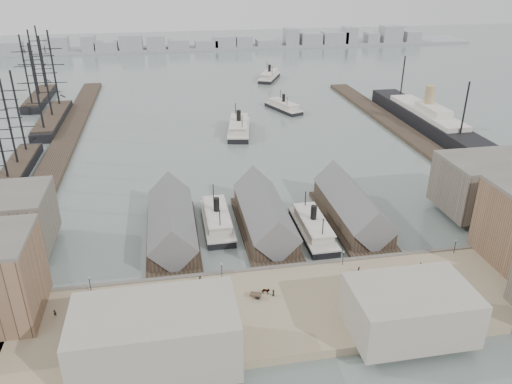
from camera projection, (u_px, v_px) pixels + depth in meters
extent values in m
plane|color=slate|center=(277.00, 262.00, 127.98)|extent=(900.00, 900.00, 0.00)
cube|color=gray|center=(297.00, 308.00, 109.76)|extent=(180.00, 30.00, 2.00)
cube|color=#59544C|center=(282.00, 270.00, 122.87)|extent=(180.00, 1.20, 2.30)
cube|color=#2D231C|center=(64.00, 145.00, 205.55)|extent=(10.00, 220.00, 1.60)
cube|color=#2D231C|center=(405.00, 132.00, 220.41)|extent=(10.00, 180.00, 1.60)
cube|color=#2D231C|center=(173.00, 238.00, 137.73)|extent=(14.00, 42.00, 1.20)
cube|color=#2D231C|center=(172.00, 227.00, 137.30)|extent=(12.00, 36.00, 5.00)
cube|color=#59595B|center=(171.00, 218.00, 136.19)|extent=(12.60, 37.00, 12.60)
cube|color=#2D231C|center=(265.00, 230.00, 141.96)|extent=(14.00, 42.00, 1.20)
cube|color=#2D231C|center=(264.00, 219.00, 141.53)|extent=(12.00, 36.00, 5.00)
cube|color=#59595B|center=(264.00, 210.00, 140.42)|extent=(12.60, 37.00, 12.60)
cube|color=#2D231C|center=(352.00, 222.00, 146.19)|extent=(14.00, 42.00, 1.20)
cube|color=#2D231C|center=(351.00, 211.00, 145.76)|extent=(12.00, 36.00, 5.00)
cube|color=#59595B|center=(352.00, 203.00, 144.65)|extent=(12.60, 37.00, 12.60)
cube|color=#60564C|center=(490.00, 185.00, 148.34)|extent=(28.00, 20.00, 15.00)
cube|color=gray|center=(410.00, 310.00, 99.78)|extent=(24.00, 16.00, 10.00)
cube|color=gray|center=(156.00, 337.00, 91.22)|extent=(30.00, 16.00, 12.00)
cylinder|color=black|center=(90.00, 285.00, 112.81)|extent=(0.16, 0.16, 3.60)
sphere|color=beige|center=(89.00, 278.00, 112.00)|extent=(0.44, 0.44, 0.44)
cylinder|color=black|center=(222.00, 271.00, 117.70)|extent=(0.16, 0.16, 3.60)
sphere|color=beige|center=(222.00, 264.00, 116.88)|extent=(0.44, 0.44, 0.44)
cylinder|color=black|center=(343.00, 258.00, 122.58)|extent=(0.16, 0.16, 3.60)
sphere|color=beige|center=(344.00, 252.00, 121.77)|extent=(0.44, 0.44, 0.44)
cylinder|color=black|center=(455.00, 247.00, 127.46)|extent=(0.16, 0.16, 3.60)
sphere|color=beige|center=(456.00, 241.00, 126.65)|extent=(0.44, 0.44, 0.44)
cube|color=gray|center=(191.00, 47.00, 430.06)|extent=(500.00, 40.00, 2.00)
cube|color=gray|center=(9.00, 49.00, 395.78)|extent=(20.65, 14.00, 10.28)
cube|color=gray|center=(38.00, 50.00, 399.94)|extent=(14.71, 14.00, 7.23)
cube|color=gray|center=(57.00, 45.00, 401.20)|extent=(17.63, 14.00, 13.23)
cube|color=gray|center=(89.00, 44.00, 405.11)|extent=(10.74, 14.00, 13.58)
cube|color=gray|center=(106.00, 47.00, 408.38)|extent=(18.06, 14.00, 8.64)
cube|color=gray|center=(131.00, 43.00, 410.64)|extent=(18.55, 14.00, 13.29)
cube|color=gray|center=(156.00, 43.00, 414.10)|extent=(15.33, 14.00, 12.47)
cube|color=gray|center=(178.00, 45.00, 417.89)|extent=(17.56, 14.00, 8.72)
cube|color=gray|center=(206.00, 45.00, 421.91)|extent=(18.76, 14.00, 7.63)
cube|color=gray|center=(225.00, 43.00, 423.91)|extent=(17.61, 14.00, 10.35)
cube|color=gray|center=(244.00, 42.00, 426.56)|extent=(13.38, 14.00, 10.30)
cube|color=gray|center=(268.00, 43.00, 430.82)|extent=(20.73, 14.00, 6.75)
cube|color=gray|center=(291.00, 38.00, 432.21)|extent=(11.51, 14.00, 15.57)
cube|color=gray|center=(311.00, 40.00, 436.03)|extent=(18.17, 14.00, 11.26)
cube|color=gray|center=(334.00, 39.00, 439.44)|extent=(21.81, 14.00, 11.83)
cube|color=gray|center=(349.00, 36.00, 440.91)|extent=(11.12, 14.00, 15.50)
cube|color=gray|center=(371.00, 38.00, 445.38)|extent=(10.90, 14.00, 10.29)
cube|color=gray|center=(391.00, 35.00, 447.18)|extent=(17.95, 14.00, 15.72)
cube|color=gray|center=(411.00, 37.00, 451.55)|extent=(14.21, 14.00, 10.51)
cube|color=black|center=(217.00, 223.00, 144.90)|extent=(7.60, 26.61, 1.71)
cube|color=beige|center=(217.00, 219.00, 144.38)|extent=(7.98, 26.61, 0.48)
cube|color=beige|center=(217.00, 215.00, 143.81)|extent=(6.18, 19.01, 2.09)
cube|color=beige|center=(217.00, 211.00, 143.24)|extent=(6.65, 20.91, 0.38)
cylinder|color=black|center=(216.00, 205.00, 142.35)|extent=(1.71, 1.71, 4.28)
cylinder|color=black|center=(213.00, 193.00, 150.04)|extent=(0.29, 0.29, 5.70)
cylinder|color=black|center=(220.00, 219.00, 134.82)|extent=(0.29, 0.29, 5.70)
cube|color=black|center=(313.00, 231.00, 140.57)|extent=(7.54, 26.39, 1.70)
cube|color=beige|center=(313.00, 228.00, 140.05)|extent=(7.92, 26.39, 0.47)
cube|color=beige|center=(313.00, 224.00, 139.49)|extent=(6.13, 18.85, 2.07)
cube|color=beige|center=(313.00, 219.00, 138.92)|extent=(6.60, 20.73, 0.38)
cylinder|color=black|center=(314.00, 213.00, 138.04)|extent=(1.70, 1.70, 4.24)
cylinder|color=black|center=(305.00, 200.00, 145.67)|extent=(0.28, 0.28, 5.65)
cylinder|color=black|center=(323.00, 228.00, 130.57)|extent=(0.28, 0.28, 5.65)
cube|color=black|center=(239.00, 131.00, 221.88)|extent=(13.97, 31.59, 1.96)
cube|color=beige|center=(239.00, 128.00, 221.28)|extent=(14.40, 31.66, 0.55)
cube|color=beige|center=(239.00, 124.00, 220.63)|extent=(10.82, 22.71, 2.40)
cube|color=beige|center=(239.00, 121.00, 219.98)|extent=(11.75, 24.95, 0.44)
cylinder|color=black|center=(239.00, 116.00, 218.95)|extent=(1.96, 1.96, 4.91)
cylinder|color=black|center=(235.00, 110.00, 227.78)|extent=(0.33, 0.33, 6.54)
cylinder|color=black|center=(242.00, 123.00, 210.32)|extent=(0.33, 0.33, 6.54)
cube|color=black|center=(283.00, 109.00, 254.47)|extent=(15.62, 25.83, 1.60)
cube|color=beige|center=(283.00, 107.00, 253.98)|extent=(15.95, 25.96, 0.45)
cube|color=beige|center=(284.00, 104.00, 253.45)|extent=(11.81, 18.70, 1.96)
cube|color=beige|center=(284.00, 102.00, 252.91)|extent=(12.87, 20.53, 0.36)
cylinder|color=black|center=(284.00, 98.00, 252.08)|extent=(1.60, 1.60, 4.01)
cylinder|color=black|center=(280.00, 94.00, 259.29)|extent=(0.27, 0.27, 5.34)
cylinder|color=black|center=(287.00, 102.00, 245.02)|extent=(0.27, 0.27, 5.34)
cube|color=black|center=(269.00, 78.00, 318.26)|extent=(19.19, 29.00, 1.81)
cube|color=beige|center=(269.00, 76.00, 317.70)|extent=(19.56, 29.17, 0.50)
cube|color=beige|center=(269.00, 74.00, 317.10)|extent=(14.43, 21.05, 2.22)
cube|color=beige|center=(269.00, 72.00, 316.50)|extent=(15.73, 23.09, 0.40)
cylinder|color=black|center=(269.00, 68.00, 315.55)|extent=(1.81, 1.81, 4.54)
cylinder|color=black|center=(267.00, 66.00, 323.71)|extent=(0.30, 0.30, 6.05)
cylinder|color=black|center=(272.00, 71.00, 307.57)|extent=(0.30, 0.30, 6.05)
cube|color=black|center=(14.00, 175.00, 175.11)|extent=(8.31, 57.23, 3.32)
cube|color=#2D231C|center=(13.00, 170.00, 174.28)|extent=(7.85, 51.50, 0.55)
cylinder|color=black|center=(9.00, 123.00, 173.89)|extent=(0.74, 0.74, 31.38)
cylinder|color=black|center=(18.00, 113.00, 185.77)|extent=(0.74, 0.74, 31.38)
cube|color=black|center=(53.00, 120.00, 233.14)|extent=(9.72, 56.14, 3.89)
cube|color=#2D231C|center=(52.00, 115.00, 232.17)|extent=(9.18, 50.53, 0.65)
cylinder|color=black|center=(36.00, 88.00, 207.28)|extent=(0.86, 0.86, 36.71)
cylinder|color=black|center=(46.00, 78.00, 224.76)|extent=(0.86, 0.86, 36.71)
cylinder|color=black|center=(54.00, 69.00, 242.24)|extent=(0.86, 0.86, 36.71)
cube|color=black|center=(40.00, 98.00, 269.14)|extent=(9.13, 50.71, 3.65)
cube|color=#2D231C|center=(39.00, 95.00, 268.23)|extent=(8.62, 45.64, 0.61)
cylinder|color=black|center=(26.00, 71.00, 245.47)|extent=(0.81, 0.81, 34.48)
cylinder|color=black|center=(33.00, 64.00, 261.26)|extent=(0.81, 0.81, 34.48)
cylinder|color=black|center=(40.00, 58.00, 277.06)|extent=(0.81, 0.81, 34.48)
cube|color=black|center=(426.00, 120.00, 229.15)|extent=(13.05, 95.40, 6.02)
cube|color=beige|center=(427.00, 112.00, 227.44)|extent=(11.05, 55.23, 2.01)
cube|color=beige|center=(433.00, 109.00, 221.90)|extent=(8.03, 20.08, 3.01)
cylinder|color=tan|center=(429.00, 97.00, 224.44)|extent=(4.42, 4.42, 10.04)
imported|color=black|center=(154.00, 297.00, 110.27)|extent=(1.75, 1.75, 1.44)
cube|color=#3F2D21|center=(145.00, 303.00, 108.29)|extent=(2.92, 2.88, 0.25)
cylinder|color=black|center=(147.00, 305.00, 108.07)|extent=(0.85, 0.82, 1.10)
cylinder|color=black|center=(143.00, 303.00, 108.81)|extent=(0.85, 0.82, 1.10)
imported|color=black|center=(266.00, 291.00, 112.16)|extent=(2.09, 1.49, 1.61)
cube|color=#3F2D21|center=(256.00, 295.00, 110.90)|extent=(2.96, 2.33, 0.25)
cylinder|color=black|center=(257.00, 298.00, 110.51)|extent=(1.06, 0.47, 1.10)
cylinder|color=black|center=(254.00, 294.00, 111.59)|extent=(1.06, 0.47, 1.10)
imported|color=black|center=(384.00, 288.00, 113.33)|extent=(1.67, 1.84, 1.58)
cube|color=#3F2D21|center=(372.00, 287.00, 113.40)|extent=(2.88, 2.06, 0.25)
cylinder|color=black|center=(372.00, 290.00, 112.92)|extent=(1.09, 0.33, 1.10)
cylinder|color=black|center=(372.00, 287.00, 114.19)|extent=(1.09, 0.33, 1.10)
imported|color=black|center=(55.00, 313.00, 105.30)|extent=(0.71, 0.59, 1.68)
imported|color=black|center=(116.00, 326.00, 101.52)|extent=(1.04, 0.92, 1.78)
imported|color=black|center=(200.00, 279.00, 116.36)|extent=(1.28, 1.07, 1.72)
imported|color=black|center=(226.00, 317.00, 104.07)|extent=(0.65, 1.06, 1.68)
imported|color=black|center=(273.00, 293.00, 111.64)|extent=(0.88, 0.94, 1.62)
imported|color=black|center=(350.00, 297.00, 110.26)|extent=(0.66, 0.76, 1.74)
imported|color=black|center=(359.00, 270.00, 119.96)|extent=(0.97, 0.90, 1.59)
imported|color=black|center=(419.00, 299.00, 109.61)|extent=(1.11, 1.28, 1.72)
imported|color=black|center=(421.00, 265.00, 121.73)|extent=(0.87, 0.98, 1.59)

